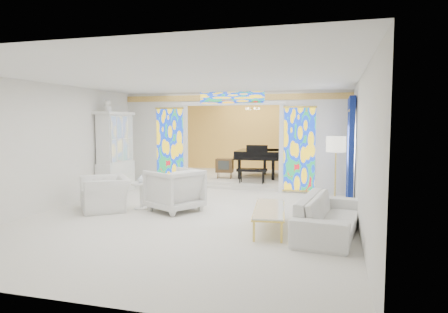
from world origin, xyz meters
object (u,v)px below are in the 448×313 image
(coffee_table, at_px, (269,210))
(tv_console, at_px, (225,166))
(sofa, at_px, (329,215))
(grand_piano, at_px, (264,155))
(china_cabinet, at_px, (115,153))
(armchair_right, at_px, (175,190))
(armchair_left, at_px, (105,194))

(coffee_table, distance_m, tv_console, 5.87)
(sofa, height_order, grand_piano, grand_piano)
(china_cabinet, bearing_deg, coffee_table, -29.16)
(china_cabinet, bearing_deg, armchair_right, -34.68)
(china_cabinet, height_order, tv_console, china_cabinet)
(armchair_left, relative_size, tv_console, 1.81)
(armchair_left, bearing_deg, coffee_table, 41.15)
(china_cabinet, distance_m, sofa, 6.85)
(sofa, bearing_deg, coffee_table, 94.67)
(armchair_right, bearing_deg, sofa, 102.24)
(armchair_left, distance_m, coffee_table, 4.09)
(sofa, bearing_deg, armchair_right, 80.94)
(china_cabinet, height_order, coffee_table, china_cabinet)
(grand_piano, bearing_deg, china_cabinet, -140.80)
(sofa, bearing_deg, tv_console, 40.48)
(coffee_table, bearing_deg, grand_piano, 100.98)
(coffee_table, xyz_separation_m, tv_console, (-2.40, 5.35, 0.23))
(armchair_left, distance_m, grand_piano, 6.22)
(sofa, xyz_separation_m, coffee_table, (-1.13, 0.05, 0.03))
(sofa, bearing_deg, grand_piano, 27.88)
(armchair_left, height_order, grand_piano, grand_piano)
(grand_piano, bearing_deg, sofa, -71.36)
(armchair_left, distance_m, tv_console, 4.98)
(china_cabinet, distance_m, tv_console, 3.71)
(armchair_right, xyz_separation_m, coffee_table, (2.40, -0.99, -0.12))
(armchair_left, height_order, coffee_table, armchair_left)
(armchair_right, xyz_separation_m, grand_piano, (1.21, 5.17, 0.45))
(china_cabinet, relative_size, armchair_right, 2.48)
(china_cabinet, relative_size, tv_console, 4.09)
(china_cabinet, relative_size, armchair_left, 2.26)
(tv_console, bearing_deg, armchair_left, -115.18)
(sofa, relative_size, grand_piano, 0.85)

